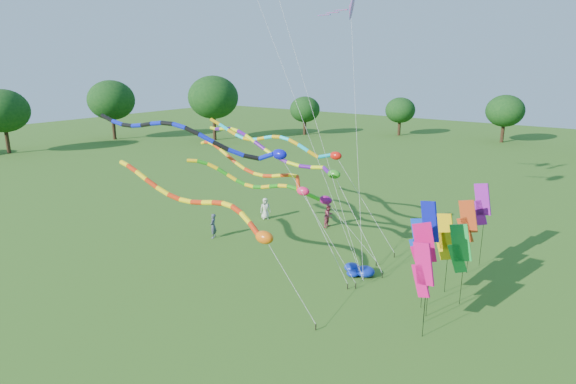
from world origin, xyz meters
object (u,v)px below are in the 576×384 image
Objects in this scene: tube_kite_orange at (261,170)px; person_a at (265,208)px; tube_kite_red at (208,207)px; person_c at (329,216)px; person_b at (213,226)px; blue_nylon_heap at (357,274)px.

tube_kite_orange is 7.65m from person_a.
person_c is (0.39, 11.28, -3.38)m from tube_kite_red.
person_b is at bearing 138.58° from tube_kite_red.
tube_kite_orange reaches higher than blue_nylon_heap.
blue_nylon_heap is at bearing -140.70° from person_c.
tube_kite_orange reaches higher than tube_kite_red.
person_a is 0.96× the size of person_c.
blue_nylon_heap is at bearing 45.31° from tube_kite_red.
tube_kite_red is at bearing -139.77° from blue_nylon_heap.
blue_nylon_heap is 8.39m from person_c.
person_a is at bearing 154.01° from blue_nylon_heap.
person_a is at bearing 101.42° from person_c.
tube_kite_red is at bearing 175.54° from person_c.
blue_nylon_heap is (5.96, 5.04, -4.00)m from tube_kite_red.
tube_kite_red is 11.78m from person_c.
person_c is at bearing 113.80° from person_b.
blue_nylon_heap is 10.66m from person_b.
tube_kite_red is 7.60m from person_b.
tube_kite_red is 8.50× the size of blue_nylon_heap.
tube_kite_red is 8.40× the size of person_b.
person_b reaches higher than blue_nylon_heap.
tube_kite_red reaches higher than person_b.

